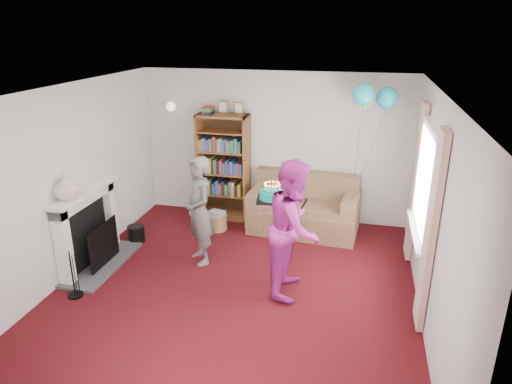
% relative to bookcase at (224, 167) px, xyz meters
% --- Properties ---
extents(ground, '(5.00, 5.00, 0.00)m').
position_rel_bookcase_xyz_m(ground, '(0.82, -2.30, -0.89)').
color(ground, '#32070D').
rests_on(ground, ground).
extents(wall_back, '(4.50, 0.02, 2.50)m').
position_rel_bookcase_xyz_m(wall_back, '(0.82, 0.21, 0.36)').
color(wall_back, silver).
rests_on(wall_back, ground).
extents(wall_left, '(0.02, 5.00, 2.50)m').
position_rel_bookcase_xyz_m(wall_left, '(-1.44, -2.30, 0.36)').
color(wall_left, silver).
rests_on(wall_left, ground).
extents(wall_right, '(0.02, 5.00, 2.50)m').
position_rel_bookcase_xyz_m(wall_right, '(3.08, -2.30, 0.36)').
color(wall_right, silver).
rests_on(wall_right, ground).
extents(ceiling, '(4.50, 5.00, 0.01)m').
position_rel_bookcase_xyz_m(ceiling, '(0.82, -2.30, 1.62)').
color(ceiling, white).
rests_on(ceiling, wall_back).
extents(fireplace, '(0.55, 1.80, 1.12)m').
position_rel_bookcase_xyz_m(fireplace, '(-1.27, -2.11, -0.38)').
color(fireplace, '#3F3F42').
rests_on(fireplace, ground).
extents(window_bay, '(0.14, 2.02, 2.20)m').
position_rel_bookcase_xyz_m(window_bay, '(3.02, -1.70, 0.31)').
color(window_bay, white).
rests_on(window_bay, ground).
extents(wall_sconce, '(0.16, 0.23, 0.16)m').
position_rel_bookcase_xyz_m(wall_sconce, '(-0.93, 0.06, 0.99)').
color(wall_sconce, gold).
rests_on(wall_sconce, ground).
extents(bookcase, '(0.85, 0.42, 2.01)m').
position_rel_bookcase_xyz_m(bookcase, '(0.00, 0.00, 0.00)').
color(bookcase, '#472B14').
rests_on(bookcase, ground).
extents(sofa, '(1.71, 0.91, 0.91)m').
position_rel_bookcase_xyz_m(sofa, '(1.43, -0.23, -0.55)').
color(sofa, brown).
rests_on(sofa, ground).
extents(wicker_basket, '(0.35, 0.35, 0.32)m').
position_rel_bookcase_xyz_m(wicker_basket, '(0.03, -0.59, -0.75)').
color(wicker_basket, olive).
rests_on(wicker_basket, ground).
extents(person_striped, '(0.64, 0.67, 1.54)m').
position_rel_bookcase_xyz_m(person_striped, '(0.14, -1.65, -0.12)').
color(person_striped, black).
rests_on(person_striped, ground).
extents(person_magenta, '(0.68, 0.86, 1.72)m').
position_rel_bookcase_xyz_m(person_magenta, '(1.53, -2.09, -0.03)').
color(person_magenta, '#AD2284').
rests_on(person_magenta, ground).
extents(birthday_cake, '(0.38, 0.38, 0.22)m').
position_rel_bookcase_xyz_m(birthday_cake, '(1.20, -1.86, 0.29)').
color(birthday_cake, black).
rests_on(birthday_cake, ground).
extents(balloons, '(0.64, 0.69, 1.77)m').
position_rel_bookcase_xyz_m(balloons, '(2.33, -0.42, 1.33)').
color(balloons, '#3F3F3F').
rests_on(balloons, ground).
extents(mantel_vase, '(0.38, 0.38, 0.34)m').
position_rel_bookcase_xyz_m(mantel_vase, '(-1.30, -2.45, 0.41)').
color(mantel_vase, beige).
rests_on(mantel_vase, fireplace).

